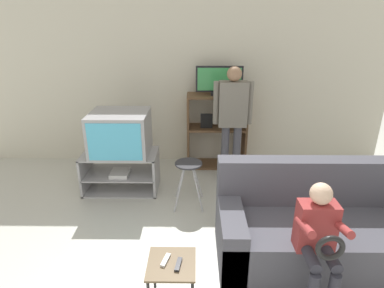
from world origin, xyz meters
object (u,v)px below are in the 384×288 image
object	(u,v)px
media_shelf	(216,131)
snack_table	(172,269)
television_flat	(219,81)
person_seated_child	(319,237)
remote_control_white	(166,260)
tv_stand	(121,172)
couch	(322,230)
folding_stool	(189,171)
remote_control_black	(178,264)
television_main	(120,133)
person_standing_adult	(233,114)

from	to	relation	value
media_shelf	snack_table	distance (m)	2.73
television_flat	person_seated_child	size ratio (longest dim) A/B	0.65
remote_control_white	television_flat	bearing A→B (deg)	93.59
tv_stand	couch	distance (m)	2.58
folding_stool	remote_control_black	world-z (taller)	folding_stool
remote_control_black	television_main	bearing A→B (deg)	122.09
television_flat	snack_table	bearing A→B (deg)	-101.12
media_shelf	person_seated_child	world-z (taller)	media_shelf
tv_stand	media_shelf	world-z (taller)	media_shelf
media_shelf	television_flat	world-z (taller)	television_flat
remote_control_black	person_seated_child	world-z (taller)	person_seated_child
television_main	folding_stool	world-z (taller)	television_main
television_main	person_seated_child	xyz separation A→B (m)	(1.92, -1.84, -0.18)
tv_stand	remote_control_black	bearing A→B (deg)	-65.56
television_main	person_standing_adult	xyz separation A→B (m)	(1.47, 0.31, 0.17)
couch	person_seated_child	size ratio (longest dim) A/B	1.90
media_shelf	couch	bearing A→B (deg)	-67.16
media_shelf	snack_table	xyz separation A→B (m)	(-0.51, -2.67, -0.23)
remote_control_white	person_seated_child	xyz separation A→B (m)	(1.18, 0.04, 0.20)
television_main	person_standing_adult	bearing A→B (deg)	11.93
couch	person_standing_adult	world-z (taller)	person_standing_adult
tv_stand	folding_stool	distance (m)	1.02
folding_stool	person_seated_child	bearing A→B (deg)	-54.54
couch	person_standing_adult	distance (m)	1.92
television_flat	folding_stool	xyz separation A→B (m)	(-0.42, -1.16, -0.87)
folding_stool	person_seated_child	world-z (taller)	person_seated_child
remote_control_white	person_standing_adult	distance (m)	2.38
television_flat	person_standing_adult	world-z (taller)	person_standing_adult
remote_control_black	couch	distance (m)	1.46
tv_stand	snack_table	xyz separation A→B (m)	(0.82, -1.89, 0.09)
television_main	remote_control_white	world-z (taller)	television_main
remote_control_white	television_main	bearing A→B (deg)	127.20
person_standing_adult	tv_stand	bearing A→B (deg)	-167.82
remote_control_white	person_seated_child	size ratio (longest dim) A/B	0.14
remote_control_black	media_shelf	bearing A→B (deg)	89.05
tv_stand	television_main	size ratio (longest dim) A/B	1.34
folding_stool	tv_stand	bearing A→B (deg)	157.37
snack_table	person_standing_adult	world-z (taller)	person_standing_adult
tv_stand	television_flat	bearing A→B (deg)	30.21
remote_control_black	remote_control_white	bearing A→B (deg)	164.32
television_flat	media_shelf	bearing A→B (deg)	-168.80
remote_control_black	remote_control_white	world-z (taller)	same
remote_control_black	person_standing_adult	size ratio (longest dim) A/B	0.09
couch	folding_stool	bearing A→B (deg)	143.74
person_standing_adult	person_seated_child	size ratio (longest dim) A/B	1.55
folding_stool	remote_control_white	bearing A→B (deg)	-95.76
folding_stool	person_standing_adult	size ratio (longest dim) A/B	0.36
remote_control_black	couch	xyz separation A→B (m)	(1.34, 0.59, -0.11)
snack_table	person_standing_adult	bearing A→B (deg)	72.82
tv_stand	person_standing_adult	xyz separation A→B (m)	(1.50, 0.32, 0.72)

